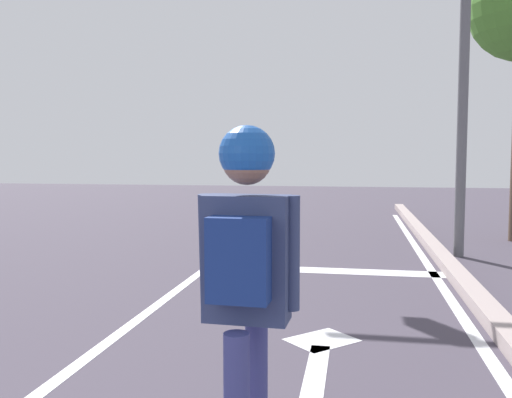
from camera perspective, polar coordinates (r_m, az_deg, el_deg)
The scene contains 8 objects.
lane_line_center at distance 6.11m, azimuth -10.56°, elevation -10.97°, with size 0.12×20.00×0.01m, color silver.
lane_line_curbside at distance 5.84m, azimuth 20.92°, elevation -11.94°, with size 0.12×20.00×0.01m, color silver.
stop_bar at distance 7.95m, azimuth 6.89°, elevation -7.32°, with size 3.34×0.40×0.01m, color silver.
lane_arrow_stem at distance 4.26m, azimuth 6.09°, elevation -17.87°, with size 0.16×1.40×0.01m, color silver.
lane_arrow_head at distance 5.06m, azimuth 6.81°, elevation -14.23°, with size 0.56×0.44×0.01m, color silver.
curb_strip at distance 5.87m, azimuth 23.39°, elevation -11.24°, with size 0.24×24.00×0.14m, color #A59391.
skater at distance 2.45m, azimuth -1.02°, elevation -6.73°, with size 0.46×0.62×1.67m.
traffic_signal_mast at distance 9.56m, azimuth 11.82°, elevation 18.52°, with size 4.97×0.34×5.48m.
Camera 1 is at (1.91, 0.50, 1.62)m, focal length 38.78 mm.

